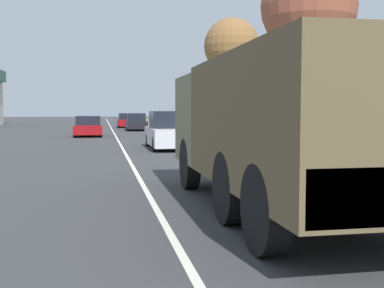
# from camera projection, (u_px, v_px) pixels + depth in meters

# --- Properties ---
(ground_plane) EXTENTS (180.00, 180.00, 0.00)m
(ground_plane) POSITION_uv_depth(u_px,v_px,m) (114.00, 134.00, 36.15)
(ground_plane) COLOR #38383A
(lane_centre_stripe) EXTENTS (0.12, 120.00, 0.00)m
(lane_centre_stripe) POSITION_uv_depth(u_px,v_px,m) (114.00, 134.00, 36.15)
(lane_centre_stripe) COLOR silver
(lane_centre_stripe) RESTS_ON ground
(sidewalk_right) EXTENTS (1.80, 120.00, 0.12)m
(sidewalk_right) POSITION_uv_depth(u_px,v_px,m) (174.00, 132.00, 36.98)
(sidewalk_right) COLOR #ADAAA3
(sidewalk_right) RESTS_ON ground
(grass_strip_right) EXTENTS (7.00, 120.00, 0.02)m
(grass_strip_right) POSITION_uv_depth(u_px,v_px,m) (229.00, 133.00, 37.80)
(grass_strip_right) COLOR #4C7538
(grass_strip_right) RESTS_ON ground
(military_truck) EXTENTS (2.54, 7.74, 2.67)m
(military_truck) POSITION_uv_depth(u_px,v_px,m) (280.00, 124.00, 8.49)
(military_truck) COLOR #606647
(military_truck) RESTS_ON ground
(car_nearest_ahead) EXTENTS (1.83, 4.82, 1.75)m
(car_nearest_ahead) POSITION_uv_depth(u_px,v_px,m) (169.00, 132.00, 22.53)
(car_nearest_ahead) COLOR silver
(car_nearest_ahead) RESTS_ON ground
(car_second_ahead) EXTENTS (1.84, 4.03, 1.39)m
(car_second_ahead) POSITION_uv_depth(u_px,v_px,m) (88.00, 127.00, 32.79)
(car_second_ahead) COLOR maroon
(car_second_ahead) RESTS_ON ground
(car_third_ahead) EXTENTS (1.71, 4.32, 1.50)m
(car_third_ahead) POSITION_uv_depth(u_px,v_px,m) (136.00, 123.00, 42.12)
(car_third_ahead) COLOR black
(car_third_ahead) RESTS_ON ground
(car_fourth_ahead) EXTENTS (1.85, 4.21, 1.45)m
(car_fourth_ahead) POSITION_uv_depth(u_px,v_px,m) (127.00, 121.00, 49.25)
(car_fourth_ahead) COLOR maroon
(car_fourth_ahead) RESTS_ON ground
(pickup_truck) EXTENTS (1.94, 5.50, 1.89)m
(pickup_truck) POSITION_uv_depth(u_px,v_px,m) (346.00, 137.00, 16.17)
(pickup_truck) COLOR maroon
(pickup_truck) RESTS_ON grass_strip_right
(tree_mid_right) EXTENTS (3.96, 3.96, 8.03)m
(tree_mid_right) POSITION_uv_depth(u_px,v_px,m) (309.00, 7.00, 19.89)
(tree_mid_right) COLOR brown
(tree_mid_right) RESTS_ON grass_strip_right
(tree_far_right) EXTENTS (3.97, 3.97, 8.32)m
(tree_far_right) POSITION_uv_depth(u_px,v_px,m) (232.00, 46.00, 34.31)
(tree_far_right) COLOR brown
(tree_far_right) RESTS_ON grass_strip_right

